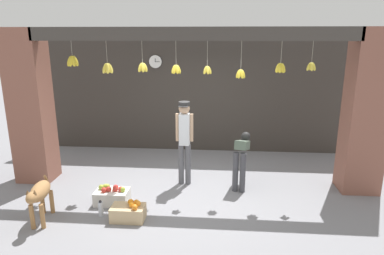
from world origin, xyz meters
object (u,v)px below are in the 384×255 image
fruit_crate_apples (112,196)px  wall_clock (155,62)px  dog (40,194)px  worker_stooping (242,155)px  shopkeeper (184,136)px  water_bottle (101,209)px  fruit_crate_oranges (129,212)px

fruit_crate_apples → wall_clock: 3.75m
dog → fruit_crate_apples: bearing=117.5°
worker_stooping → fruit_crate_apples: worker_stooping is taller
worker_stooping → wall_clock: (-2.06, 2.19, 1.61)m
shopkeeper → water_bottle: (-1.26, -1.39, -0.88)m
fruit_crate_oranges → water_bottle: size_ratio=2.00×
worker_stooping → fruit_crate_apples: 2.55m
fruit_crate_apples → water_bottle: bearing=-96.7°
worker_stooping → water_bottle: 2.79m
shopkeeper → worker_stooping: size_ratio=1.66×
worker_stooping → fruit_crate_oranges: bearing=-129.6°
shopkeeper → fruit_crate_apples: size_ratio=2.89×
fruit_crate_oranges → wall_clock: size_ratio=1.61×
fruit_crate_oranges → water_bottle: bearing=170.0°
worker_stooping → water_bottle: worker_stooping is taller
dog → water_bottle: dog is taller
water_bottle → fruit_crate_apples: bearing=83.3°
dog → shopkeeper: bearing=117.8°
wall_clock → fruit_crate_apples: bearing=-95.1°
dog → fruit_crate_oranges: (1.38, 0.17, -0.35)m
worker_stooping → water_bottle: (-2.39, -1.33, -0.55)m
fruit_crate_oranges → fruit_crate_apples: (-0.45, 0.54, 0.01)m
shopkeeper → fruit_crate_oranges: size_ratio=3.13×
dog → worker_stooping: size_ratio=0.90×
worker_stooping → fruit_crate_oranges: 2.42m
fruit_crate_oranges → dog: bearing=-172.9°
water_bottle → worker_stooping: bearing=29.1°
dog → fruit_crate_oranges: size_ratio=1.71×
water_bottle → wall_clock: bearing=84.7°
dog → fruit_crate_oranges: 1.43m
fruit_crate_oranges → wall_clock: 4.20m
worker_stooping → shopkeeper: bearing=-169.7°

